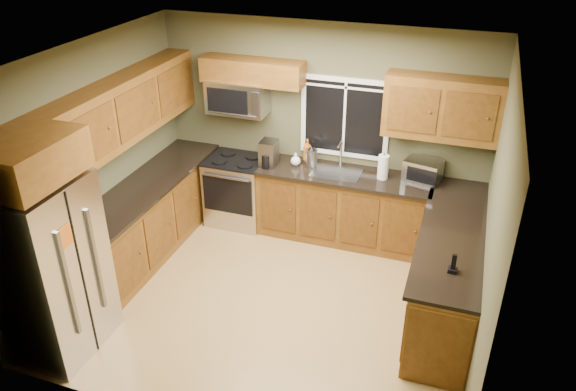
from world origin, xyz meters
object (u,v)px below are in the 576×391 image
Objects in this scene: soap_bottle_a at (307,150)px; paper_towel_roll at (383,167)px; cordless_phone at (453,267)px; refrigerator at (50,269)px; range at (238,190)px; kettle at (311,157)px; microwave at (238,97)px; coffee_maker at (269,154)px; soap_bottle_c at (296,159)px; toaster_oven at (423,170)px.

paper_towel_roll is at bearing -10.79° from soap_bottle_a.
paper_towel_roll is 1.95m from cordless_phone.
refrigerator is 1.92× the size of range.
cordless_phone is at bearing -42.78° from kettle.
microwave is (0.69, 2.91, 0.83)m from refrigerator.
microwave is (-0.00, 0.14, 1.26)m from range.
coffee_maker reaches higher than kettle.
refrigerator is 3.40m from soap_bottle_a.
soap_bottle_c is (1.49, 2.83, 0.12)m from refrigerator.
microwave is 4.05× the size of cordless_phone.
paper_towel_roll is at bearing -2.85° from kettle.
kettle is at bearing 15.94° from coffee_maker.
kettle is (0.52, 0.15, -0.03)m from coffee_maker.
soap_bottle_a is at bearing 14.36° from range.
microwave is 1.07m from soap_bottle_c.
toaster_oven is 1.91m from coffee_maker.
range is at bearing 150.10° from cordless_phone.
range is (0.69, 2.77, -0.43)m from refrigerator.
coffee_maker is at bearing -22.86° from microwave.
kettle is 0.21m from soap_bottle_c.
toaster_oven is 0.48m from paper_towel_roll.
soap_bottle_a is (-0.10, 0.15, 0.02)m from kettle.
cordless_phone is at bearing -31.89° from microwave.
soap_bottle_c is at bearing -120.05° from soap_bottle_a.
coffee_maker is 0.35m from soap_bottle_c.
microwave is at bearing 176.92° from kettle.
cordless_phone reaches higher than range.
soap_bottle_a is 0.21m from soap_bottle_c.
paper_towel_roll reaches higher than kettle.
cordless_phone is (2.40, -1.59, -0.10)m from coffee_maker.
coffee_maker is 0.54m from kettle.
toaster_oven is at bearing -3.27° from soap_bottle_a.
refrigerator is 3.32m from kettle.
microwave reaches higher than toaster_oven.
paper_towel_roll reaches higher than toaster_oven.
refrigerator is at bearing -162.62° from cordless_phone.
refrigerator is 3.74m from cordless_phone.
kettle is 2.56m from cordless_phone.
kettle is (1.69, 2.85, 0.17)m from refrigerator.
microwave reaches higher than kettle.
refrigerator is 3.20m from soap_bottle_c.
toaster_oven is 2.54× the size of cordless_phone.
refrigerator is 3.10m from microwave.
kettle is (1.00, -0.05, -0.66)m from microwave.
range is at bearing -175.29° from kettle.
kettle reaches higher than range.
microwave is at bearing 177.03° from paper_towel_roll.
cordless_phone is (1.88, -1.74, -0.07)m from kettle.
toaster_oven is at bearing 2.64° from kettle.
paper_towel_roll reaches higher than coffee_maker.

